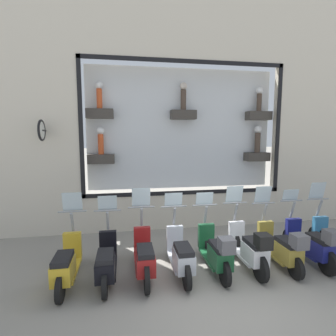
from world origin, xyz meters
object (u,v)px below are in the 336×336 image
scooter_white_3 (250,248)px  scooter_yellow_8 (67,264)px  scooter_olive_2 (282,247)px  scooter_silver_5 (181,255)px  scooter_green_4 (216,252)px  scooter_black_7 (106,261)px  scooter_red_6 (144,257)px  scooter_navy_1 (312,244)px

scooter_white_3 → scooter_yellow_8: (0.05, 3.79, -0.06)m
scooter_olive_2 → scooter_silver_5: scooter_olive_2 is taller
scooter_white_3 → scooter_green_4: 0.76m
scooter_olive_2 → scooter_black_7: scooter_olive_2 is taller
scooter_white_3 → scooter_red_6: 2.28m
scooter_yellow_8 → scooter_olive_2: bearing=-90.8°
scooter_red_6 → scooter_yellow_8: size_ratio=1.01×
scooter_silver_5 → scooter_green_4: bearing=-94.6°
scooter_navy_1 → scooter_green_4: size_ratio=1.00×
scooter_green_4 → scooter_yellow_8: 3.04m
scooter_olive_2 → scooter_navy_1: bearing=-89.5°
scooter_navy_1 → scooter_black_7: bearing=89.3°
scooter_silver_5 → scooter_black_7: bearing=90.2°
scooter_white_3 → scooter_black_7: (0.05, 3.04, -0.08)m
scooter_olive_2 → scooter_green_4: (0.00, 1.52, 0.01)m
scooter_olive_2 → scooter_red_6: 3.04m
scooter_green_4 → scooter_black_7: bearing=88.6°
scooter_white_3 → scooter_red_6: scooter_red_6 is taller
scooter_white_3 → scooter_green_4: scooter_white_3 is taller
scooter_yellow_8 → scooter_navy_1: bearing=-90.6°
scooter_yellow_8 → scooter_white_3: bearing=-90.8°
scooter_black_7 → scooter_yellow_8: 0.76m
scooter_silver_5 → scooter_yellow_8: size_ratio=1.00×
scooter_green_4 → scooter_red_6: scooter_red_6 is taller
scooter_red_6 → scooter_black_7: bearing=90.9°
scooter_navy_1 → scooter_yellow_8: scooter_yellow_8 is taller
scooter_red_6 → scooter_navy_1: bearing=-91.0°
scooter_white_3 → scooter_red_6: size_ratio=1.00×
scooter_navy_1 → scooter_silver_5: (0.06, 3.04, -0.05)m
scooter_red_6 → scooter_yellow_8: 1.52m
scooter_green_4 → scooter_red_6: (0.07, 1.52, -0.02)m
scooter_green_4 → scooter_white_3: bearing=-89.3°
scooter_white_3 → scooter_green_4: size_ratio=1.00×
scooter_green_4 → scooter_yellow_8: scooter_yellow_8 is taller
scooter_black_7 → scooter_yellow_8: size_ratio=1.00×
scooter_olive_2 → scooter_silver_5: size_ratio=1.00×
scooter_navy_1 → scooter_white_3: 1.52m
scooter_red_6 → scooter_yellow_8: scooter_red_6 is taller
scooter_olive_2 → scooter_black_7: (0.06, 3.79, -0.05)m
scooter_red_6 → scooter_black_7: size_ratio=1.01×
scooter_black_7 → scooter_yellow_8: scooter_yellow_8 is taller
scooter_green_4 → scooter_navy_1: bearing=-89.9°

